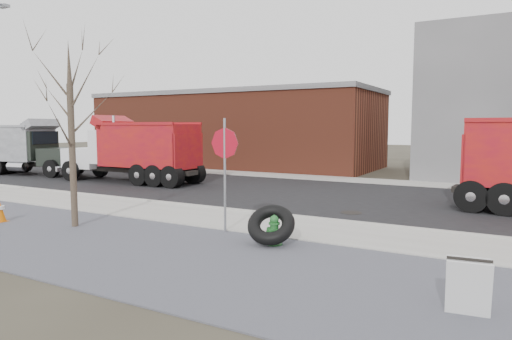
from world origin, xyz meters
The scene contains 14 objects.
ground centered at (0.00, 0.00, 0.00)m, with size 120.00×120.00×0.00m, color #383328.
gravel_verge centered at (0.00, -3.50, 0.01)m, with size 60.00×5.00×0.03m, color slate.
sidewalk centered at (0.00, 0.25, 0.03)m, with size 60.00×2.50×0.06m, color #9E9B93.
curb centered at (0.00, 1.55, 0.06)m, with size 60.00×0.15×0.11m, color #9E9B93.
road centered at (0.00, 6.30, 0.01)m, with size 60.00×9.40×0.02m, color black.
far_sidewalk centered at (0.00, 12.00, 0.03)m, with size 60.00×2.00×0.06m, color #9E9B93.
building_brick centered at (-10.00, 17.00, 2.65)m, with size 20.20×8.20×5.30m.
bare_tree centered at (-3.20, -2.60, 3.30)m, with size 3.20×3.20×5.20m.
fire_hydrant centered at (2.62, -1.65, 0.34)m, with size 0.42×0.41×0.75m.
truck_tire centered at (2.54, -1.65, 0.51)m, with size 1.37×1.32×0.99m.
stop_sign centered at (0.88, -1.10, 2.06)m, with size 0.83×0.07×3.05m.
sandwich_board centered at (7.00, -3.87, 0.46)m, with size 0.67×0.46×0.87m.
dump_truck_red_b centered at (-9.08, 5.83, 1.70)m, with size 7.92×2.57×3.34m.
dump_truck_grey centered at (-17.59, 5.57, 1.64)m, with size 7.23×3.08×3.20m.
Camera 1 is at (7.44, -11.17, 2.85)m, focal length 32.00 mm.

